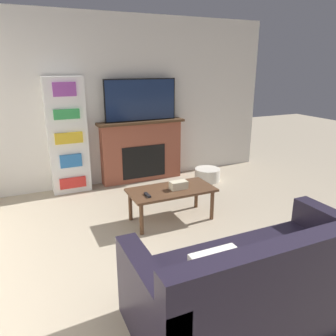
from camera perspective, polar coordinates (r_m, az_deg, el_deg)
name	(u,v)px	position (r m, az deg, el deg)	size (l,w,h in m)	color
wall_back	(117,102)	(5.51, -8.79, 11.30)	(5.50, 0.06, 2.70)	silver
fireplace	(142,151)	(5.63, -4.61, 3.02)	(1.48, 0.28, 1.04)	brown
tv	(141,100)	(5.46, -4.76, 11.71)	(1.22, 0.03, 0.68)	black
couch	(258,284)	(2.79, 15.39, -18.97)	(1.96, 0.94, 0.88)	black
coffee_table	(171,193)	(4.18, 0.58, -4.36)	(1.09, 0.54, 0.42)	brown
tissue_box	(179,185)	(4.15, 1.85, -2.99)	(0.22, 0.12, 0.10)	beige
remote_control	(147,195)	(3.95, -3.61, -4.72)	(0.04, 0.15, 0.02)	black
bookshelf	(68,136)	(5.25, -17.10, 5.30)	(0.58, 0.29, 1.77)	white
storage_basket	(207,175)	(5.73, 6.87, -1.14)	(0.44, 0.44, 0.22)	silver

